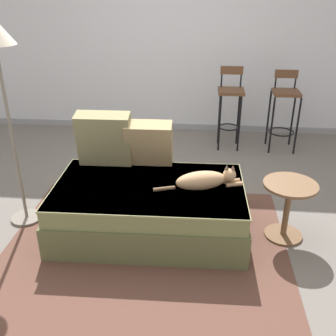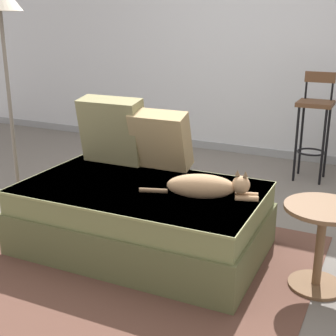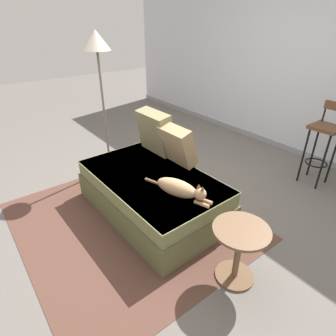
{
  "view_description": "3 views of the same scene",
  "coord_description": "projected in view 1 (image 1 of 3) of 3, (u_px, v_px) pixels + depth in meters",
  "views": [
    {
      "loc": [
        0.42,
        -3.26,
        2.0
      ],
      "look_at": [
        0.15,
        -0.3,
        0.57
      ],
      "focal_mm": 42.0,
      "sensor_mm": 36.0,
      "label": 1
    },
    {
      "loc": [
        1.43,
        -2.92,
        1.5
      ],
      "look_at": [
        0.15,
        -0.3,
        0.57
      ],
      "focal_mm": 50.0,
      "sensor_mm": 36.0,
      "label": 2
    },
    {
      "loc": [
        2.1,
        -1.8,
        1.92
      ],
      "look_at": [
        0.15,
        -0.3,
        0.57
      ],
      "focal_mm": 30.0,
      "sensor_mm": 36.0,
      "label": 3
    }
  ],
  "objects": [
    {
      "name": "area_rug",
      "position": [
        145.0,
        251.0,
        3.2
      ],
      "size": [
        2.31,
        2.07,
        0.01
      ],
      "primitive_type": "cube",
      "color": "brown",
      "rests_on": "ground"
    },
    {
      "name": "wall_baseboard_trim",
      "position": [
        173.0,
        126.0,
        5.77
      ],
      "size": [
        8.0,
        0.02,
        0.09
      ],
      "primitive_type": "cube",
      "color": "gray",
      "rests_on": "ground"
    },
    {
      "name": "wall_back_panel",
      "position": [
        174.0,
        37.0,
        5.28
      ],
      "size": [
        8.0,
        0.1,
        2.6
      ],
      "primitive_type": "cube",
      "color": "silver",
      "rests_on": "ground"
    },
    {
      "name": "throw_pillow_middle",
      "position": [
        149.0,
        143.0,
        3.52
      ],
      "size": [
        0.42,
        0.27,
        0.44
      ],
      "color": "tan",
      "rests_on": "couch"
    },
    {
      "name": "bar_stool_by_doorway",
      "position": [
        284.0,
        105.0,
        4.89
      ],
      "size": [
        0.33,
        0.33,
        0.99
      ],
      "color": "black",
      "rests_on": "ground"
    },
    {
      "name": "couch",
      "position": [
        150.0,
        208.0,
        3.37
      ],
      "size": [
        1.63,
        1.0,
        0.45
      ],
      "color": "brown",
      "rests_on": "ground"
    },
    {
      "name": "side_table",
      "position": [
        288.0,
        203.0,
        3.25
      ],
      "size": [
        0.44,
        0.44,
        0.51
      ],
      "color": "brown",
      "rests_on": "ground"
    },
    {
      "name": "bar_stool_near_window",
      "position": [
        230.0,
        101.0,
        4.93
      ],
      "size": [
        0.32,
        0.32,
        1.03
      ],
      "color": "black",
      "rests_on": "ground"
    },
    {
      "name": "throw_pillow_corner",
      "position": [
        105.0,
        139.0,
        3.54
      ],
      "size": [
        0.49,
        0.26,
        0.5
      ],
      "color": "#847F56",
      "rests_on": "couch"
    },
    {
      "name": "cat",
      "position": [
        205.0,
        180.0,
        3.2
      ],
      "size": [
        0.73,
        0.3,
        0.19
      ],
      "color": "tan",
      "rests_on": "couch"
    },
    {
      "name": "ground_plane",
      "position": [
        156.0,
        206.0,
        3.83
      ],
      "size": [
        16.0,
        16.0,
        0.0
      ],
      "primitive_type": "plane",
      "color": "#66605B",
      "rests_on": "ground"
    }
  ]
}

